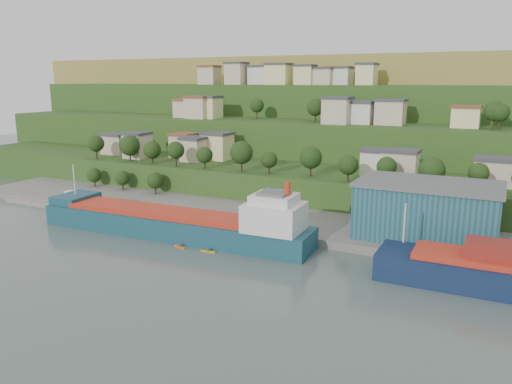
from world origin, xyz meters
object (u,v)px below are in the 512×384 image
Objects in this scene: cargo_ship_near at (180,225)px; kayak_orange at (180,246)px; warehouse at (427,210)px; caravan at (74,196)px.

kayak_orange is (4.49, -6.46, -2.64)m from cargo_ship_near.
caravan is (-100.52, -8.10, -5.75)m from warehouse.
warehouse reaches higher than kayak_orange.
caravan is 54.33m from kayak_orange.
warehouse is at bearing 18.20° from cargo_ship_near.
cargo_ship_near is at bearing -5.62° from caravan.
warehouse is (53.85, 19.79, 5.53)m from cargo_ship_near.
cargo_ship_near reaches higher than warehouse.
cargo_ship_near is at bearing 143.35° from kayak_orange.
cargo_ship_near reaches higher than kayak_orange.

